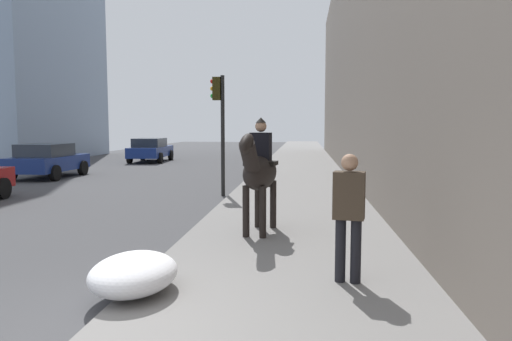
% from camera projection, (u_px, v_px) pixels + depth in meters
% --- Properties ---
extents(mounted_horse_near, '(2.15, 0.78, 2.22)m').
position_uv_depth(mounted_horse_near, '(259.00, 171.00, 9.11)').
color(mounted_horse_near, black).
rests_on(mounted_horse_near, sidewalk_slab).
extents(pedestrian_greeting, '(0.33, 0.44, 1.70)m').
position_uv_depth(pedestrian_greeting, '(349.00, 209.00, 6.23)').
color(pedestrian_greeting, black).
rests_on(pedestrian_greeting, sidewalk_slab).
extents(car_mid_lane, '(4.40, 2.18, 1.44)m').
position_uv_depth(car_mid_lane, '(151.00, 149.00, 28.99)').
color(car_mid_lane, navy).
rests_on(car_mid_lane, ground).
extents(car_far_lane, '(3.82, 2.11, 1.44)m').
position_uv_depth(car_far_lane, '(48.00, 160.00, 20.03)').
color(car_far_lane, navy).
rests_on(car_far_lane, ground).
extents(traffic_light_near_curb, '(0.20, 0.44, 3.72)m').
position_uv_depth(traffic_light_near_curb, '(220.00, 116.00, 14.67)').
color(traffic_light_near_curb, black).
rests_on(traffic_light_near_curb, ground).
extents(snow_pile_near, '(1.37, 1.05, 0.47)m').
position_uv_depth(snow_pile_near, '(134.00, 273.00, 5.92)').
color(snow_pile_near, white).
rests_on(snow_pile_near, sidewalk_slab).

